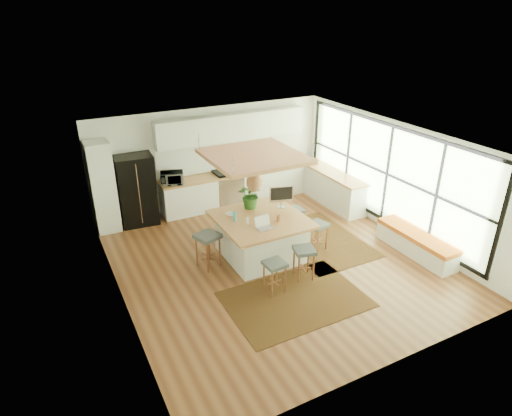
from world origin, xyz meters
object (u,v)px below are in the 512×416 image
stool_right_back (294,220)px  island (261,237)px  stool_right_front (317,235)px  microwave (172,177)px  laptop (265,223)px  stool_near_right (304,263)px  fridge (137,189)px  stool_left_side (208,252)px  monitor (281,196)px  stool_near_left (275,276)px  island_plant (250,197)px

stool_right_back → island: bearing=-155.3°
stool_right_back → stool_right_front: bearing=-87.6°
microwave → laptop: bearing=-57.5°
island → stool_right_front: size_ratio=2.80×
stool_near_right → fridge: bearing=120.0°
stool_left_side → microwave: (0.12, 2.69, 0.76)m
stool_near_right → monitor: size_ratio=1.24×
stool_near_left → island_plant: island_plant is taller
stool_right_back → monitor: monitor is taller
monitor → microwave: (-1.75, 2.53, -0.07)m
stool_left_side → microwave: 2.80m
island → stool_near_right: island is taller
monitor → microwave: size_ratio=0.98×
microwave → monitor: bearing=-38.6°
fridge → microwave: 0.92m
stool_near_right → microwave: (-1.44, 3.99, 0.76)m
island → stool_near_left: (-0.40, -1.32, -0.11)m
island → stool_near_left: 1.38m
laptop → stool_near_left: bearing=-109.7°
stool_right_back → island_plant: 1.44m
stool_near_right → stool_right_front: stool_near_right is taller
island_plant → stool_right_back: bearing=-1.2°
island → stool_left_side: size_ratio=2.41×
stool_near_left → monitor: bearing=56.3°
stool_near_right → island_plant: 1.98m
stool_near_left → stool_right_front: stool_right_front is taller
island_plant → stool_near_left: bearing=-102.9°
stool_near_left → stool_left_side: 1.64m
fridge → stool_left_side: size_ratio=2.34×
stool_near_left → stool_near_right: bearing=10.2°
stool_right_front → stool_left_side: size_ratio=0.86×
stool_near_left → stool_right_front: size_ratio=0.99×
stool_near_left → monitor: 2.10m
island → stool_right_back: bearing=24.7°
monitor → laptop: bearing=-120.8°
stool_right_back → monitor: bearing=-153.1°
stool_right_back → stool_left_side: bearing=-169.5°
microwave → stool_right_front: bearing=-36.6°
fridge → stool_right_back: bearing=-30.8°
island → stool_near_right: 1.24m
island → microwave: (-1.08, 2.81, 0.65)m
fridge → stool_right_front: size_ratio=2.72×
stool_right_back → laptop: size_ratio=1.78×
monitor → stool_near_left: bearing=-106.9°
island → laptop: laptop is taller
stool_right_front → laptop: (-1.42, -0.12, 0.70)m
fridge → monitor: 3.71m
stool_near_right → monitor: (0.31, 1.46, 0.83)m
island → monitor: (0.67, 0.28, 0.72)m
stool_right_back → monitor: 1.04m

